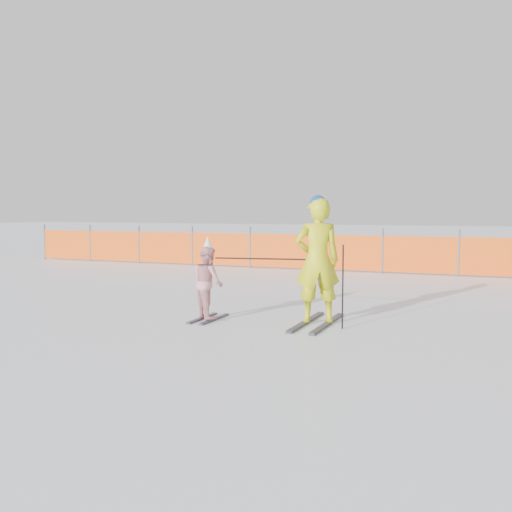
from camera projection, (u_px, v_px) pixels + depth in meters
The scene contains 5 objects.
ground at pixel (244, 321), 8.99m from camera, with size 120.00×120.00×0.00m, color white.
adult at pixel (317, 260), 8.71m from camera, with size 0.82×1.68×1.98m.
child at pixel (208, 282), 9.09m from camera, with size 0.71×0.94×1.34m.
ski_poles at pixel (297, 271), 8.66m from camera, with size 2.05×0.31×1.25m.
safety_fence at pixel (257, 250), 17.25m from camera, with size 16.54×0.06×1.25m.
Camera 1 is at (3.57, -8.13, 1.75)m, focal length 40.00 mm.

